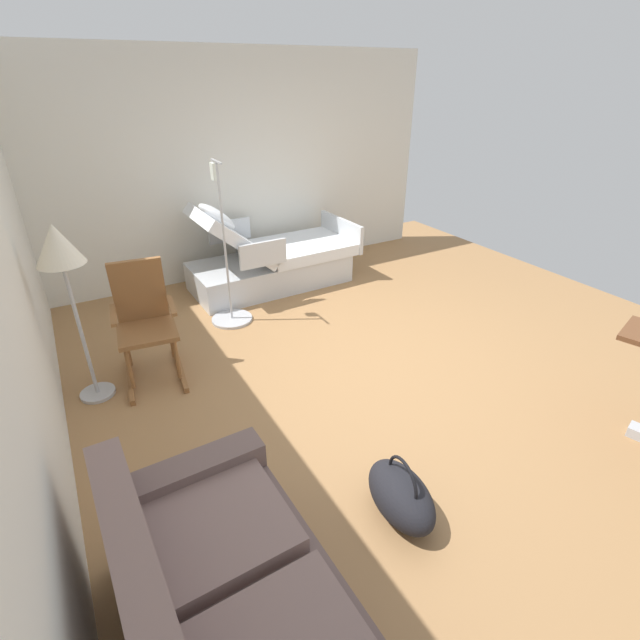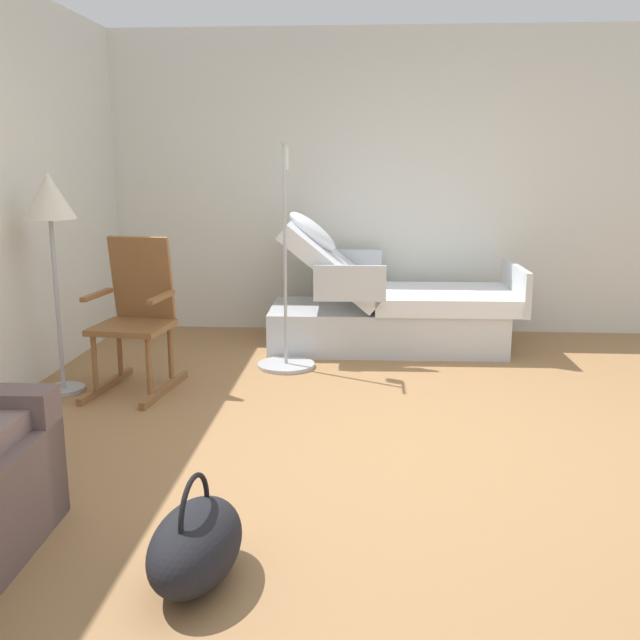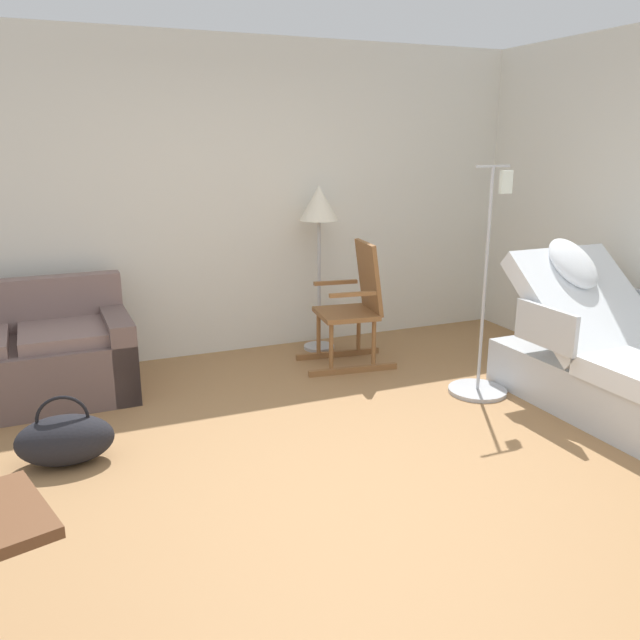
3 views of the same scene
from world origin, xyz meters
The scene contains 8 objects.
ground_plane centered at (0.00, 0.00, 0.00)m, with size 6.95×6.95×0.00m, color #9E7247.
back_wall centered at (0.00, 2.58, 1.35)m, with size 5.76×0.10×2.70m, color silver.
hospital_bed centered at (2.13, 0.02, 0.32)m, with size 1.06×2.08×1.18m.
couch centered at (-1.75, 1.96, 0.31)m, with size 1.62×0.89×0.85m.
rocking_chair centered at (0.87, 1.77, 0.50)m, with size 0.81×0.56×1.05m.
floor_lamp centered at (0.76, 2.27, 1.23)m, with size 0.34×0.34×1.48m.
duffel_bag centered at (-1.47, 0.81, 0.15)m, with size 0.59×0.38×0.43m.
iv_pole centered at (1.47, 0.81, 0.25)m, with size 0.44×0.44×1.69m.
Camera 3 is at (-1.42, -2.96, 1.85)m, focal length 36.19 mm.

